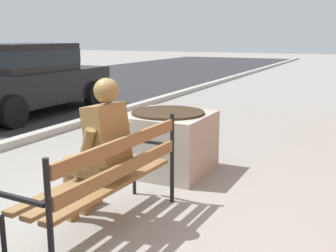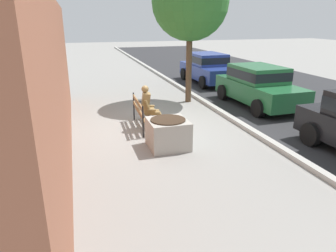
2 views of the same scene
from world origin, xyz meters
The scene contains 9 objects.
ground_plane centered at (0.00, 0.00, 0.00)m, with size 80.00×80.00×0.00m, color gray.
curb_stone centered at (0.00, 2.90, 0.06)m, with size 60.00×0.20×0.12m, color #B2AFA8.
building_wall_behind centered at (1.50, -2.60, 1.84)m, with size 12.00×0.50×3.67m, color #9E5B42.
park_bench centered at (0.03, -0.15, 0.54)m, with size 1.82×0.60×0.95m.
bronze_statue_seated centered at (0.17, 0.05, 0.67)m, with size 0.72×0.78×1.37m.
concrete_planter centered at (1.80, 0.13, 0.39)m, with size 1.02×1.02×0.79m.
street_tree_near_bench centered at (-2.71, 2.35, 3.89)m, with size 2.94×2.94×5.37m.
parked_car_blue centered at (-6.29, 4.75, 0.84)m, with size 4.14×1.99×1.56m.
parked_car_green centered at (-1.33, 4.75, 0.84)m, with size 4.14×1.99×1.56m.
Camera 2 is at (9.29, -2.10, 3.26)m, focal length 33.58 mm.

